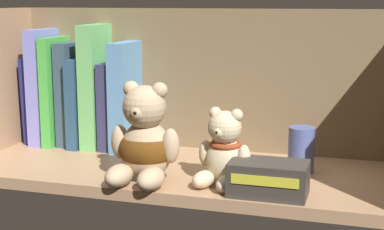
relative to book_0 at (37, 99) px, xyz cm
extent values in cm
cube|color=#A87F5B|center=(35.80, -11.30, -9.90)|extent=(76.33, 29.19, 2.00)
cube|color=brown|center=(35.80, 3.89, 4.08)|extent=(78.73, 1.20, 29.95)
cube|color=navy|center=(0.00, 0.00, 0.00)|extent=(2.15, 9.47, 17.83)
cube|color=#7478CF|center=(2.70, 0.00, 2.96)|extent=(2.79, 12.77, 23.72)
cube|color=green|center=(5.59, 0.00, 2.19)|extent=(2.10, 13.06, 22.18)
cube|color=#35495C|center=(8.42, 0.00, 1.65)|extent=(2.68, 10.35, 21.10)
cube|color=navy|center=(11.33, 0.00, 0.13)|extent=(2.25, 13.44, 18.04)
cube|color=#6ABD68|center=(14.58, 0.00, 3.52)|extent=(3.38, 12.46, 24.83)
cube|color=navy|center=(17.89, 0.00, -0.21)|extent=(2.36, 11.98, 17.36)
cube|color=#588EC0|center=(21.16, 0.00, 1.86)|extent=(3.30, 13.86, 21.51)
ellipsoid|color=tan|center=(32.53, -19.82, -3.85)|extent=(8.58, 7.88, 10.10)
sphere|color=tan|center=(32.52, -20.33, 3.58)|extent=(7.18, 7.18, 7.18)
sphere|color=tan|center=(30.02, -19.75, 6.38)|extent=(2.69, 2.69, 2.69)
sphere|color=tan|center=(35.04, -19.90, 6.38)|extent=(2.69, 2.69, 2.69)
sphere|color=tan|center=(32.44, -22.88, 3.15)|extent=(2.69, 2.69, 2.69)
sphere|color=black|center=(32.41, -23.82, 3.22)|extent=(0.94, 0.94, 0.94)
ellipsoid|color=tan|center=(29.61, -24.53, -7.10)|extent=(4.24, 6.85, 3.59)
ellipsoid|color=tan|center=(35.16, -24.70, -7.10)|extent=(4.24, 6.85, 3.59)
ellipsoid|color=tan|center=(27.97, -20.19, -2.58)|extent=(3.01, 3.01, 5.84)
ellipsoid|color=tan|center=(37.06, -20.47, -2.58)|extent=(3.01, 3.01, 5.84)
ellipsoid|color=#59320E|center=(32.53, -19.82, -3.59)|extent=(9.29, 8.58, 7.07)
ellipsoid|color=beige|center=(45.65, -18.02, -5.05)|extent=(6.53, 5.99, 7.68)
sphere|color=beige|center=(45.57, -18.40, 0.60)|extent=(5.46, 5.46, 5.46)
sphere|color=beige|center=(43.78, -17.61, 2.73)|extent=(2.05, 2.05, 2.05)
sphere|color=beige|center=(47.52, -18.44, 2.73)|extent=(2.05, 2.05, 2.05)
sphere|color=beige|center=(45.15, -20.29, 0.27)|extent=(2.05, 2.05, 2.05)
sphere|color=black|center=(45.00, -20.99, 0.33)|extent=(0.72, 0.72, 0.72)
ellipsoid|color=beige|center=(42.80, -21.13, -7.53)|extent=(4.11, 5.67, 2.73)
ellipsoid|color=beige|center=(46.93, -22.04, -7.53)|extent=(4.11, 5.67, 2.73)
ellipsoid|color=beige|center=(42.19, -17.65, -4.09)|extent=(2.65, 2.65, 4.44)
ellipsoid|color=beige|center=(48.94, -19.15, -4.09)|extent=(2.65, 2.65, 4.44)
torus|color=#8F381D|center=(45.65, -18.02, -2.29)|extent=(5.25, 5.25, 0.98)
cylinder|color=#4C5B99|center=(56.71, -7.64, -4.90)|extent=(4.57, 4.57, 7.99)
cube|color=#38332D|center=(53.39, -21.73, -6.25)|extent=(12.00, 7.14, 5.28)
cube|color=gold|center=(53.39, -25.38, -5.59)|extent=(10.20, 0.16, 1.48)
camera|label=1|loc=(67.57, -108.78, 21.02)|focal=55.35mm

